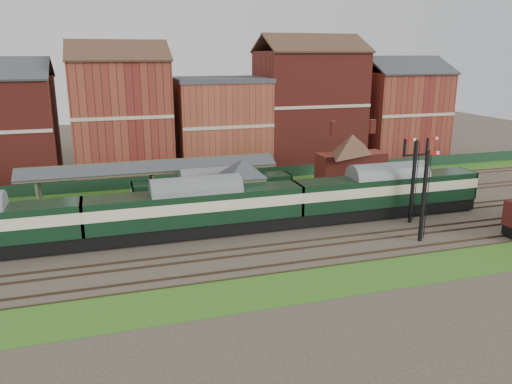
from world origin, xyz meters
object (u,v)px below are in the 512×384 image
object	(u,v)px
signal_box	(243,188)
dmu_train	(197,208)
platform_railcar	(214,191)
semaphore_bracket	(414,176)

from	to	relation	value
signal_box	dmu_train	size ratio (longest dim) A/B	0.11
dmu_train	platform_railcar	size ratio (longest dim) A/B	3.52
semaphore_bracket	platform_railcar	size ratio (longest dim) A/B	0.50
signal_box	platform_railcar	distance (m)	4.06
semaphore_bracket	platform_railcar	xyz separation A→B (m)	(-17.26, 9.00, -2.43)
dmu_train	platform_railcar	xyz separation A→B (m)	(2.96, 6.50, -0.36)
signal_box	semaphore_bracket	size ratio (longest dim) A/B	0.73
platform_railcar	semaphore_bracket	bearing A→B (deg)	-27.54
signal_box	semaphore_bracket	xyz separation A→B (m)	(15.04, -5.75, 1.44)
semaphore_bracket	dmu_train	xyz separation A→B (m)	(-20.22, 2.50, -2.08)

